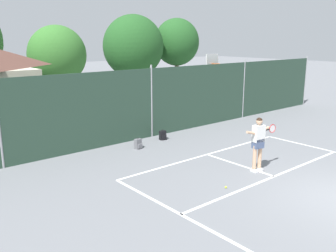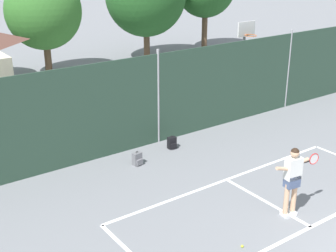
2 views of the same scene
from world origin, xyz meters
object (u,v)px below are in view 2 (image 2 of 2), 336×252
(basketball_hoop, at_px, (244,52))
(backpack_grey, at_px, (137,159))
(backpack_black, at_px, (172,143))
(tennis_player, at_px, (293,176))
(tennis_ball, at_px, (242,246))

(basketball_hoop, bearing_deg, backpack_grey, -160.92)
(basketball_hoop, bearing_deg, backpack_black, -159.23)
(backpack_grey, bearing_deg, backpack_black, 13.54)
(backpack_black, bearing_deg, backpack_grey, -166.46)
(tennis_player, bearing_deg, tennis_ball, -171.03)
(basketball_hoop, relative_size, backpack_grey, 7.67)
(tennis_player, height_order, backpack_grey, tennis_player)
(tennis_ball, bearing_deg, basketball_hoop, 46.13)
(basketball_hoop, relative_size, tennis_player, 1.91)
(basketball_hoop, height_order, backpack_black, basketball_hoop)
(basketball_hoop, bearing_deg, tennis_player, -126.11)
(backpack_grey, height_order, backpack_black, same)
(tennis_ball, xyz_separation_m, backpack_black, (1.97, 5.40, 0.16))
(tennis_ball, relative_size, backpack_black, 0.14)
(basketball_hoop, distance_m, tennis_ball, 10.40)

